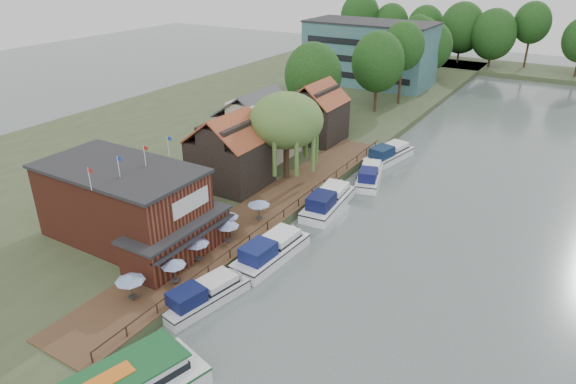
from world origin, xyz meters
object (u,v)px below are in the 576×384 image
Objects in this scene: cruiser_3 at (370,173)px; cruiser_4 at (389,152)px; umbrella_1 at (174,272)px; cruiser_1 at (271,248)px; willow at (286,137)px; umbrella_0 at (131,288)px; umbrella_2 at (197,250)px; pub at (138,208)px; cruiser_2 at (328,198)px; cottage_b at (258,123)px; umbrella_4 at (228,223)px; umbrella_5 at (259,211)px; cottage_a at (230,150)px; cruiser_0 at (204,293)px; cottage_c at (317,111)px; umbrella_3 at (228,232)px; hotel_block at (369,53)px.

cruiser_3 is 7.89m from cruiser_4.
umbrella_1 is 9.49m from cruiser_1.
cruiser_3 is at bearing 37.71° from willow.
umbrella_0 is 6.92m from umbrella_2.
cruiser_2 is at bearing 57.76° from pub.
cottage_b is 0.96× the size of cruiser_4.
umbrella_1 reaches higher than cruiser_2.
cruiser_2 is at bearing 76.47° from umbrella_2.
umbrella_4 is 3.84m from umbrella_5.
willow is at bearing 48.01° from cottage_a.
cottage_a is 3.62× the size of umbrella_5.
cruiser_0 is (4.11, -8.52, -1.20)m from umbrella_4.
umbrella_1 is 3.02m from cruiser_0.
cruiser_3 is (11.63, -7.71, -4.13)m from cottage_c.
cottage_c reaches higher than cruiser_0.
umbrella_0 and umbrella_4 have the same top height.
umbrella_5 reaches higher than cruiser_3.
willow is at bearing 102.33° from umbrella_3.
umbrella_3 is (15.01, -67.07, -4.86)m from hotel_block.
cottage_b is 4.04× the size of umbrella_3.
pub reaches higher than cruiser_4.
cruiser_0 is (3.37, -3.21, -1.20)m from umbrella_2.
cruiser_0 is (11.01, -18.15, -4.16)m from cottage_a.
cottage_b is at bearing 116.76° from umbrella_4.
cottage_c is at bearing 101.65° from umbrella_4.
cottage_b is at bearing 111.56° from umbrella_1.
willow is at bearing 107.71° from umbrella_5.
cruiser_1 is at bearing -52.94° from cottage_b.
umbrella_5 is at bearing -36.67° from cottage_a.
cottage_b is at bearing 106.70° from cottage_a.
cruiser_1 is (18.97, -65.83, -5.92)m from hotel_block.
cruiser_3 is (8.13, 6.29, -5.10)m from willow.
cottage_a is at bearing 125.62° from umbrella_4.
umbrella_5 is 0.24× the size of cruiser_1.
cruiser_4 is (11.10, 0.16, -4.03)m from cottage_c.
umbrella_4 is at bearing -54.38° from cottage_a.
cottage_a is 1.01× the size of cottage_c.
umbrella_0 is at bearing -72.68° from cottage_b.
cruiser_2 reaches higher than cruiser_3.
umbrella_1 is 37.87m from cruiser_4.
cruiser_4 is at bearing 57.73° from cottage_a.
umbrella_3 is at bearing 84.53° from umbrella_2.
cottage_b is 4.04× the size of umbrella_2.
umbrella_4 is (5.90, -28.63, -2.96)m from cottage_c.
cottage_b reaches higher than cruiser_2.
hotel_block is at bearing 100.14° from umbrella_0.
umbrella_4 is at bearing -78.04° from hotel_block.
hotel_block is at bearing 109.47° from cruiser_1.
umbrella_5 is (7.00, -24.95, -2.96)m from cottage_c.
cottage_a is 0.95× the size of cruiser_0.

